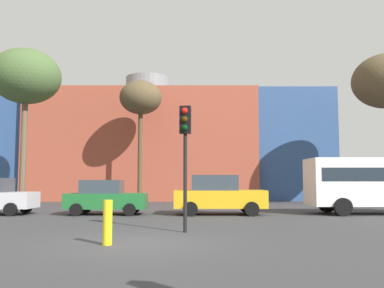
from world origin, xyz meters
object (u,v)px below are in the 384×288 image
Objects in this scene: white_bus at (377,181)px; bare_tree_1 at (140,99)px; parked_car_1 at (105,197)px; parked_car_2 at (217,195)px; traffic_light_island at (184,139)px; bollard_yellow_0 at (107,222)px; bare_tree_0 at (25,77)px.

white_bus is 16.64m from bare_tree_1.
parked_car_2 is at bearing 0.00° from parked_car_1.
traffic_light_island is (-1.49, -6.88, 2.04)m from parked_car_2.
traffic_light_island is (-9.39, -7.16, 1.36)m from white_bus.
parked_car_2 is 1.08× the size of traffic_light_island.
white_bus is 14.98m from bollard_yellow_0.
parked_car_2 is 0.50× the size of bare_tree_1.
traffic_light_island is 4.03m from bollard_yellow_0.
traffic_light_island is (3.96, -6.88, 2.16)m from parked_car_1.
bollard_yellow_0 is at bearing -110.01° from parked_car_2.
traffic_light_island reaches higher than parked_car_1.
white_bus is at bearing -14.70° from bare_tree_0.
white_bus is 11.88m from traffic_light_island.
traffic_light_island is at bearing 52.91° from bollard_yellow_0.
bare_tree_0 is at bearing 165.30° from white_bus.
white_bus is at bearing 2.03° from parked_car_2.
parked_car_2 is 3.83× the size of bollard_yellow_0.
parked_car_1 is at bearing -40.92° from bare_tree_0.
bare_tree_0 reaches higher than traffic_light_island.
bare_tree_0 is 7.75m from bare_tree_1.
white_bus is 0.69× the size of bare_tree_0.
parked_car_2 is at bearing -177.97° from white_bus.
white_bus is 5.95× the size of bollard_yellow_0.
bare_tree_0 is (-19.61, 5.14, 6.47)m from white_bus.
bare_tree_0 is at bearing 119.07° from bollard_yellow_0.
bare_tree_0 reaches higher than parked_car_2.
parked_car_2 is 0.44× the size of bare_tree_0.
bare_tree_0 is at bearing -151.24° from bare_tree_1.
parked_car_1 is 0.39× the size of bare_tree_0.
bare_tree_1 reaches higher than traffic_light_island.
parked_car_1 is 8.23m from traffic_light_island.
parked_car_1 is 0.88× the size of parked_car_2.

